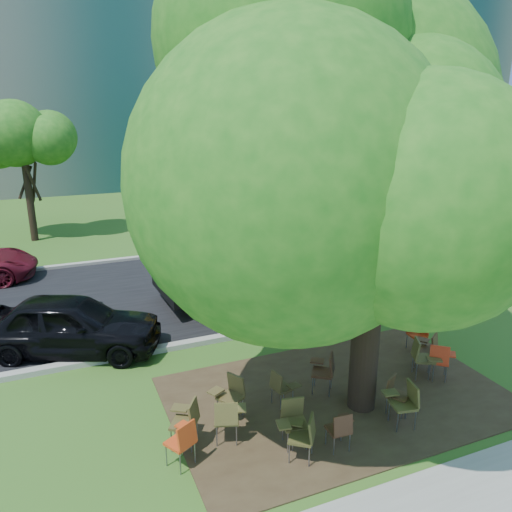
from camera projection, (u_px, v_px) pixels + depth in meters
name	position (u px, v px, depth m)	size (l,w,h in m)	color
ground	(285.00, 395.00, 10.63)	(160.00, 160.00, 0.00)	#285119
dirt_patch	(338.00, 396.00, 10.55)	(7.00, 4.50, 0.03)	#382819
asphalt_road	(194.00, 288.00, 16.81)	(80.00, 8.00, 0.04)	black
kerb_near	(236.00, 335.00, 13.26)	(80.00, 0.25, 0.14)	gray
kerb_far	(167.00, 255.00, 20.41)	(80.00, 0.25, 0.14)	gray
building_right	(337.00, 37.00, 49.47)	(30.00, 16.00, 25.00)	slate
bg_tree_2	(23.00, 147.00, 21.70)	(4.80, 4.80, 6.62)	black
bg_tree_3	(309.00, 125.00, 24.50)	(5.60, 5.60, 7.84)	black
bg_tree_4	(449.00, 137.00, 26.78)	(5.00, 5.00, 6.85)	black
main_tree	(379.00, 137.00, 8.67)	(7.20, 7.20, 9.01)	black
school_bus	(362.00, 228.00, 17.40)	(13.12, 3.53, 3.18)	#FFBE08
chair_0	(183.00, 438.00, 8.40)	(0.59, 0.71, 0.88)	#C63E15
chair_1	(228.00, 416.00, 8.96)	(0.71, 0.56, 0.90)	brown
chair_2	(304.00, 433.00, 8.54)	(0.59, 0.75, 0.87)	#423E1C
chair_3	(293.00, 418.00, 8.92)	(0.66, 0.53, 0.90)	brown
chair_4	(341.00, 427.00, 8.78)	(0.54, 0.46, 0.79)	#422517
chair_5	(395.00, 392.00, 9.85)	(0.54, 0.66, 0.80)	#473019
chair_6	(405.00, 400.00, 9.46)	(0.54, 0.68, 0.92)	#504C22
chair_7	(440.00, 358.00, 11.05)	(0.77, 0.61, 0.89)	red
chair_8	(187.00, 418.00, 8.88)	(0.62, 0.79, 0.93)	#4E4422
chair_9	(231.00, 392.00, 9.74)	(0.72, 0.60, 0.89)	#504322
chair_10	(281.00, 385.00, 10.10)	(0.55, 0.53, 0.78)	#41381C
chair_11	(325.00, 368.00, 10.58)	(0.62, 0.79, 0.92)	#432717
chair_12	(422.00, 355.00, 11.11)	(0.61, 0.78, 0.94)	brown
chair_13	(429.00, 347.00, 11.56)	(0.60, 0.75, 0.90)	#4F321C
chair_14	(418.00, 331.00, 12.46)	(0.49, 0.56, 0.83)	#B53313
black_car	(70.00, 325.00, 12.27)	(1.76, 4.38, 1.49)	black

